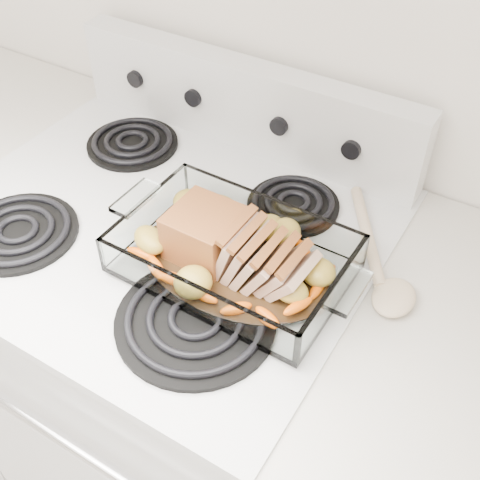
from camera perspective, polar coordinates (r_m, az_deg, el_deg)
The scene contains 5 objects.
electric_range at distance 1.44m, azimuth -5.91°, elevation -11.66°, with size 0.78×0.70×1.12m.
baking_dish at distance 0.98m, azimuth -0.61°, elevation -1.92°, with size 0.36×0.24×0.07m.
pork_roast at distance 0.96m, azimuth -1.36°, elevation -0.35°, with size 0.24×0.11×0.09m.
roast_vegetables at distance 0.99m, azimuth 0.24°, elevation -0.33°, with size 0.34×0.18×0.04m.
wooden_spoon at distance 1.02m, azimuth 13.28°, elevation -2.66°, with size 0.20×0.26×0.02m.
Camera 1 is at (0.55, 1.04, 1.66)m, focal length 45.00 mm.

